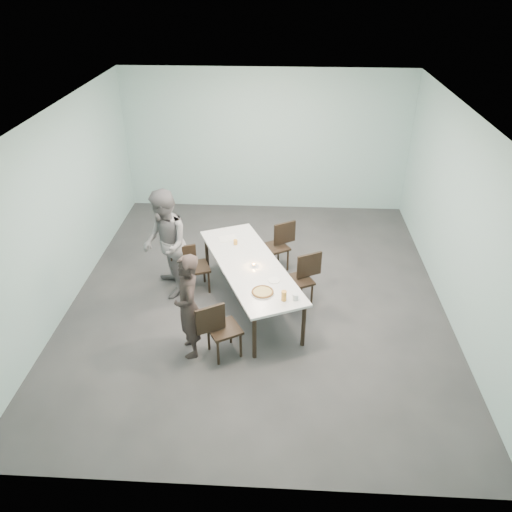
# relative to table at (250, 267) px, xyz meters

# --- Properties ---
(ground) EXTENTS (7.00, 7.00, 0.00)m
(ground) POSITION_rel_table_xyz_m (0.11, 0.22, -0.69)
(ground) COLOR #333335
(ground) RESTS_ON ground
(room_shell) EXTENTS (6.02, 7.02, 3.01)m
(room_shell) POSITION_rel_table_xyz_m (0.11, 0.22, 1.33)
(room_shell) COLOR #9CC4C3
(room_shell) RESTS_ON ground
(table) EXTENTS (1.86, 2.74, 0.75)m
(table) POSITION_rel_table_xyz_m (0.00, 0.00, 0.00)
(table) COLOR white
(table) RESTS_ON ground
(chair_near_left) EXTENTS (0.64, 0.57, 0.87)m
(chair_near_left) POSITION_rel_table_xyz_m (-0.35, -1.24, -0.19)
(chair_near_left) COLOR black
(chair_near_left) RESTS_ON ground
(chair_far_left) EXTENTS (0.65, 0.55, 0.87)m
(chair_far_left) POSITION_rel_table_xyz_m (-0.99, 0.33, -0.19)
(chair_far_left) COLOR black
(chair_far_left) RESTS_ON ground
(chair_near_right) EXTENTS (0.65, 0.56, 0.87)m
(chair_near_right) POSITION_rel_table_xyz_m (0.83, 0.10, -0.19)
(chair_near_right) COLOR black
(chair_near_right) RESTS_ON ground
(chair_far_right) EXTENTS (0.64, 0.58, 0.87)m
(chair_far_right) POSITION_rel_table_xyz_m (0.44, 1.14, -0.19)
(chair_far_right) COLOR black
(chair_far_right) RESTS_ON ground
(diner_near) EXTENTS (0.52, 0.65, 1.56)m
(diner_near) POSITION_rel_table_xyz_m (-0.75, -1.18, 0.09)
(diner_near) COLOR black
(diner_near) RESTS_ON ground
(diner_far) EXTENTS (0.96, 1.07, 1.81)m
(diner_far) POSITION_rel_table_xyz_m (-1.37, 0.27, 0.21)
(diner_far) COLOR slate
(diner_far) RESTS_ON ground
(pizza) EXTENTS (0.34, 0.34, 0.04)m
(pizza) POSITION_rel_table_xyz_m (0.23, -0.77, 0.08)
(pizza) COLOR white
(pizza) RESTS_ON table
(side_plate) EXTENTS (0.18, 0.18, 0.01)m
(side_plate) POSITION_rel_table_xyz_m (0.39, -0.44, 0.06)
(side_plate) COLOR white
(side_plate) RESTS_ON table
(beer_glass) EXTENTS (0.08, 0.08, 0.15)m
(beer_glass) POSITION_rel_table_xyz_m (0.53, -0.93, 0.13)
(beer_glass) COLOR orange
(beer_glass) RESTS_ON table
(water_tumbler) EXTENTS (0.08, 0.08, 0.09)m
(water_tumbler) POSITION_rel_table_xyz_m (0.69, -0.90, 0.10)
(water_tumbler) COLOR silver
(water_tumbler) RESTS_ON table
(tealight) EXTENTS (0.06, 0.06, 0.05)m
(tealight) POSITION_rel_table_xyz_m (0.07, -0.07, 0.08)
(tealight) COLOR silver
(tealight) RESTS_ON table
(amber_tumbler) EXTENTS (0.07, 0.07, 0.08)m
(amber_tumbler) POSITION_rel_table_xyz_m (-0.28, 0.61, 0.10)
(amber_tumbler) COLOR orange
(amber_tumbler) RESTS_ON table
(menu) EXTENTS (0.36, 0.32, 0.01)m
(menu) POSITION_rel_table_xyz_m (-0.43, 0.80, 0.06)
(menu) COLOR silver
(menu) RESTS_ON table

